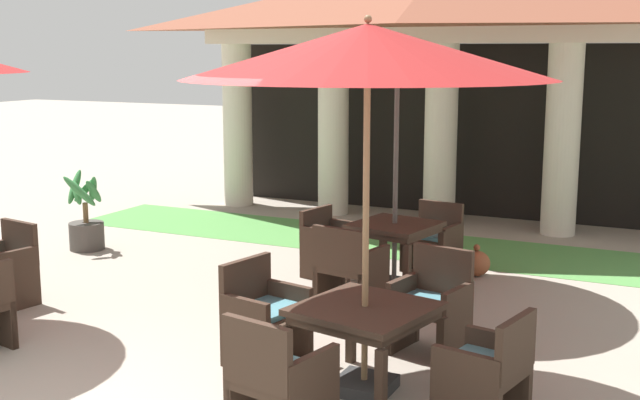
{
  "coord_description": "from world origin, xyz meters",
  "views": [
    {
      "loc": [
        3.78,
        -4.18,
        2.67
      ],
      "look_at": [
        0.19,
        3.3,
        1.16
      ],
      "focal_mm": 46.08,
      "sensor_mm": 36.0,
      "label": 1
    }
  ],
  "objects_px": {
    "patio_chair_mid_left_east": "(487,374)",
    "patio_umbrella_mid_right": "(398,65)",
    "patio_table_mid_right": "(395,232)",
    "patio_chair_mid_left_south": "(278,383)",
    "potted_palm_left_edge": "(86,224)",
    "patio_umbrella_mid_left": "(368,54)",
    "patio_chair_mid_left_north": "(432,306)",
    "patio_chair_near_foreground_north": "(6,267)",
    "patio_chair_mid_right_south": "(349,269)",
    "patio_chair_mid_right_north": "(433,239)",
    "patio_chair_mid_right_west": "(329,243)",
    "terracotta_urn": "(476,263)",
    "patio_chair_mid_left_west": "(264,315)",
    "patio_table_mid_left": "(365,317)"
  },
  "relations": [
    {
      "from": "patio_table_mid_left",
      "to": "patio_chair_mid_left_west",
      "type": "relative_size",
      "value": 1.27
    },
    {
      "from": "patio_table_mid_right",
      "to": "patio_umbrella_mid_right",
      "type": "bearing_deg",
      "value": 82.87
    },
    {
      "from": "patio_table_mid_right",
      "to": "patio_chair_mid_right_south",
      "type": "bearing_deg",
      "value": -100.63
    },
    {
      "from": "patio_table_mid_right",
      "to": "potted_palm_left_edge",
      "type": "distance_m",
      "value": 4.43
    },
    {
      "from": "patio_chair_mid_right_north",
      "to": "patio_chair_near_foreground_north",
      "type": "bearing_deg",
      "value": 52.12
    },
    {
      "from": "patio_chair_mid_left_north",
      "to": "patio_chair_mid_left_west",
      "type": "bearing_deg",
      "value": 45.04
    },
    {
      "from": "patio_chair_mid_left_east",
      "to": "patio_umbrella_mid_right",
      "type": "xyz_separation_m",
      "value": [
        -1.84,
        3.04,
        2.1
      ]
    },
    {
      "from": "patio_chair_mid_right_south",
      "to": "patio_chair_mid_right_north",
      "type": "bearing_deg",
      "value": 90.0
    },
    {
      "from": "patio_chair_mid_left_west",
      "to": "patio_umbrella_mid_right",
      "type": "distance_m",
      "value": 3.35
    },
    {
      "from": "patio_chair_mid_left_east",
      "to": "patio_chair_mid_right_north",
      "type": "distance_m",
      "value": 4.27
    },
    {
      "from": "potted_palm_left_edge",
      "to": "terracotta_urn",
      "type": "xyz_separation_m",
      "value": [
        5.13,
        0.99,
        -0.19
      ]
    },
    {
      "from": "patio_umbrella_mid_left",
      "to": "patio_chair_mid_right_south",
      "type": "distance_m",
      "value": 3.09
    },
    {
      "from": "patio_chair_near_foreground_north",
      "to": "patio_umbrella_mid_right",
      "type": "relative_size",
      "value": 0.31
    },
    {
      "from": "patio_chair_mid_right_north",
      "to": "potted_palm_left_edge",
      "type": "bearing_deg",
      "value": 22.71
    },
    {
      "from": "patio_chair_mid_right_south",
      "to": "patio_chair_mid_left_north",
      "type": "bearing_deg",
      "value": -26.05
    },
    {
      "from": "terracotta_urn",
      "to": "patio_table_mid_left",
      "type": "bearing_deg",
      "value": -88.58
    },
    {
      "from": "patio_chair_near_foreground_north",
      "to": "patio_table_mid_left",
      "type": "height_order",
      "value": "patio_chair_near_foreground_north"
    },
    {
      "from": "patio_chair_mid_left_east",
      "to": "patio_chair_mid_right_north",
      "type": "relative_size",
      "value": 1.04
    },
    {
      "from": "patio_chair_mid_left_north",
      "to": "patio_table_mid_right",
      "type": "bearing_deg",
      "value": -48.58
    },
    {
      "from": "potted_palm_left_edge",
      "to": "patio_chair_mid_right_west",
      "type": "bearing_deg",
      "value": 4.09
    },
    {
      "from": "patio_umbrella_mid_left",
      "to": "patio_chair_mid_left_north",
      "type": "xyz_separation_m",
      "value": [
        0.21,
        1.04,
        -2.21
      ]
    },
    {
      "from": "patio_chair_mid_right_south",
      "to": "patio_chair_mid_right_west",
      "type": "relative_size",
      "value": 1.11
    },
    {
      "from": "patio_chair_mid_left_west",
      "to": "patio_chair_mid_right_north",
      "type": "xyz_separation_m",
      "value": [
        0.4,
        3.51,
        -0.02
      ]
    },
    {
      "from": "patio_chair_mid_left_west",
      "to": "patio_chair_mid_right_north",
      "type": "relative_size",
      "value": 1.06
    },
    {
      "from": "patio_table_mid_left",
      "to": "patio_chair_mid_right_west",
      "type": "distance_m",
      "value": 3.45
    },
    {
      "from": "patio_chair_mid_left_west",
      "to": "patio_chair_mid_left_south",
      "type": "height_order",
      "value": "patio_chair_mid_left_south"
    },
    {
      "from": "patio_chair_mid_left_south",
      "to": "patio_chair_mid_right_west",
      "type": "relative_size",
      "value": 1.15
    },
    {
      "from": "patio_chair_mid_left_south",
      "to": "patio_table_mid_right",
      "type": "xyz_separation_m",
      "value": [
        -0.59,
        3.86,
        0.22
      ]
    },
    {
      "from": "patio_table_mid_left",
      "to": "patio_chair_mid_right_north",
      "type": "xyz_separation_m",
      "value": [
        -0.64,
        3.72,
        -0.22
      ]
    },
    {
      "from": "potted_palm_left_edge",
      "to": "patio_table_mid_left",
      "type": "bearing_deg",
      "value": -27.65
    },
    {
      "from": "patio_chair_mid_left_east",
      "to": "patio_chair_mid_left_south",
      "type": "xyz_separation_m",
      "value": [
        -1.25,
        -0.82,
        0.02
      ]
    },
    {
      "from": "patio_table_mid_right",
      "to": "patio_umbrella_mid_right",
      "type": "height_order",
      "value": "patio_umbrella_mid_right"
    },
    {
      "from": "patio_umbrella_mid_left",
      "to": "patio_chair_mid_left_west",
      "type": "xyz_separation_m",
      "value": [
        -1.03,
        0.21,
        -2.23
      ]
    },
    {
      "from": "patio_table_mid_left",
      "to": "terracotta_urn",
      "type": "height_order",
      "value": "patio_table_mid_left"
    },
    {
      "from": "patio_chair_mid_left_south",
      "to": "patio_chair_mid_right_north",
      "type": "xyz_separation_m",
      "value": [
        -0.42,
        4.76,
        -0.03
      ]
    },
    {
      "from": "patio_table_mid_left",
      "to": "patio_chair_mid_left_south",
      "type": "height_order",
      "value": "patio_chair_mid_left_south"
    },
    {
      "from": "patio_chair_mid_right_west",
      "to": "terracotta_urn",
      "type": "distance_m",
      "value": 1.78
    },
    {
      "from": "patio_chair_mid_left_west",
      "to": "terracotta_urn",
      "type": "xyz_separation_m",
      "value": [
        0.94,
        3.51,
        -0.26
      ]
    },
    {
      "from": "patio_chair_mid_left_west",
      "to": "patio_umbrella_mid_right",
      "type": "xyz_separation_m",
      "value": [
        0.23,
        2.61,
        2.09
      ]
    },
    {
      "from": "patio_chair_mid_right_west",
      "to": "patio_chair_mid_left_south",
      "type": "bearing_deg",
      "value": 30.92
    },
    {
      "from": "patio_chair_mid_left_north",
      "to": "potted_palm_left_edge",
      "type": "relative_size",
      "value": 0.86
    },
    {
      "from": "patio_umbrella_mid_left",
      "to": "patio_chair_mid_right_south",
      "type": "bearing_deg",
      "value": 116.9
    },
    {
      "from": "patio_chair_near_foreground_north",
      "to": "patio_chair_mid_left_east",
      "type": "relative_size",
      "value": 1.01
    },
    {
      "from": "patio_chair_mid_left_north",
      "to": "patio_umbrella_mid_right",
      "type": "xyz_separation_m",
      "value": [
        -1.02,
        1.79,
        2.08
      ]
    },
    {
      "from": "patio_chair_mid_left_north",
      "to": "patio_chair_mid_right_west",
      "type": "height_order",
      "value": "patio_chair_mid_left_north"
    },
    {
      "from": "patio_chair_mid_right_north",
      "to": "patio_chair_mid_right_west",
      "type": "bearing_deg",
      "value": 45.07
    },
    {
      "from": "patio_umbrella_mid_left",
      "to": "patio_chair_mid_right_south",
      "type": "xyz_separation_m",
      "value": [
        -0.97,
        1.92,
        -2.22
      ]
    },
    {
      "from": "patio_chair_mid_left_north",
      "to": "patio_umbrella_mid_right",
      "type": "distance_m",
      "value": 2.92
    },
    {
      "from": "patio_chair_near_foreground_north",
      "to": "potted_palm_left_edge",
      "type": "height_order",
      "value": "potted_palm_left_edge"
    },
    {
      "from": "patio_chair_mid_left_north",
      "to": "patio_chair_mid_left_west",
      "type": "relative_size",
      "value": 1.06
    }
  ]
}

